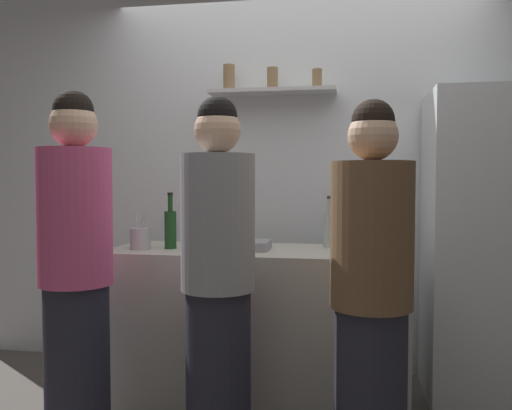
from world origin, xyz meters
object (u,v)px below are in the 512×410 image
Objects in this scene: baking_pan at (239,245)px; water_bottle_plastic at (212,227)px; person_pink_top at (76,275)px; wine_bottle_pale_glass at (329,228)px; wine_bottle_green_glass at (170,228)px; utensil_holder at (140,238)px; refrigerator at (482,247)px; person_brown_jacket at (371,299)px; person_grey_hoodie at (218,281)px; wine_bottle_dark_glass at (367,232)px.

baking_pan is 1.42× the size of water_bottle_plastic.
person_pink_top is at bearing -117.45° from water_bottle_plastic.
wine_bottle_pale_glass reaches higher than baking_pan.
person_pink_top is at bearing -134.53° from baking_pan.
utensil_holder is at bearing -161.98° from wine_bottle_green_glass.
wine_bottle_pale_glass is (-0.87, -0.16, 0.11)m from refrigerator.
refrigerator is at bearing -166.28° from person_brown_jacket.
refrigerator is at bearing 13.57° from baking_pan.
refrigerator is 1.41m from baking_pan.
water_bottle_plastic is at bearing -149.77° from person_pink_top.
person_grey_hoodie is 1.03× the size of person_brown_jacket.
wine_bottle_pale_glass is at bearing 31.41° from person_grey_hoodie.
person_brown_jacket reaches higher than wine_bottle_dark_glass.
refrigerator reaches higher than utensil_holder.
wine_bottle_green_glass is at bearing 18.02° from utensil_holder.
baking_pan is at bearing 9.35° from utensil_holder.
wine_bottle_pale_glass is at bearing 13.53° from wine_bottle_green_glass.
refrigerator is 1.05× the size of person_pink_top.
baking_pan is at bearing -160.59° from wine_bottle_pale_glass.
utensil_holder is 1.26m from wine_bottle_dark_glass.
person_brown_jacket is 0.95× the size of person_pink_top.
wine_bottle_green_glass is 1.07× the size of wine_bottle_pale_glass.
person_grey_hoodie is (0.02, -0.58, -0.10)m from baking_pan.
wine_bottle_green_glass is at bearing -75.44° from person_brown_jacket.
wine_bottle_pale_glass is 0.41m from wine_bottle_dark_glass.
person_brown_jacket reaches higher than utensil_holder.
refrigerator is 1.11× the size of person_brown_jacket.
wine_bottle_dark_glass is at bearing 167.02° from person_pink_top.
wine_bottle_dark_glass is 0.98m from water_bottle_plastic.
person_brown_jacket is (0.68, -0.13, -0.03)m from person_grey_hoodie.
wine_bottle_green_glass is at bearing -144.56° from person_pink_top.
utensil_holder is 0.77m from person_grey_hoodie.
wine_bottle_dark_glass is 0.58m from person_brown_jacket.
wine_bottle_green_glass reaches higher than baking_pan.
wine_bottle_dark_glass is at bearing -60.32° from wine_bottle_pale_glass.
wine_bottle_dark_glass is (0.20, -0.36, 0.02)m from wine_bottle_pale_glass.
refrigerator is 1.08× the size of person_grey_hoodie.
wine_bottle_dark_glass is 0.21× the size of person_brown_jacket.
person_brown_jacket reaches higher than water_bottle_plastic.
water_bottle_plastic is at bearing 138.03° from baking_pan.
water_bottle_plastic is 1.30m from person_brown_jacket.
refrigerator is at bearing 11.84° from wine_bottle_green_glass.
utensil_holder is 0.44m from water_bottle_plastic.
wine_bottle_pale_glass is 0.18× the size of person_grey_hoodie.
wine_bottle_green_glass is at bearing -168.16° from refrigerator.
refrigerator is 5.27× the size of baking_pan.
person_brown_jacket is at bearing -31.58° from wine_bottle_green_glass.
refrigerator reaches higher than wine_bottle_green_glass.
wine_bottle_green_glass is at bearing 172.52° from wine_bottle_dark_glass.
person_brown_jacket is 1.35m from person_pink_top.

